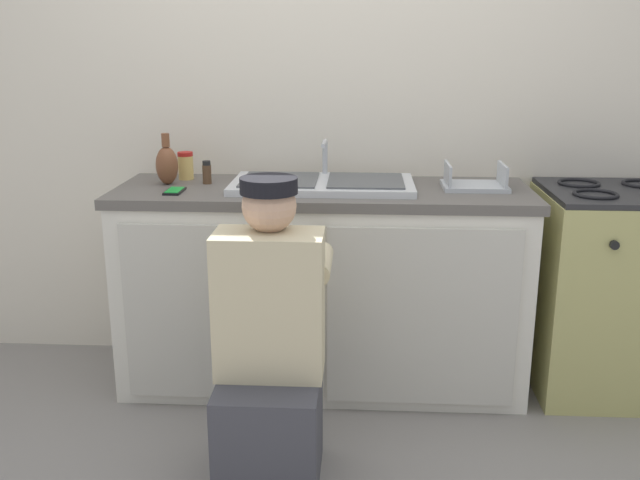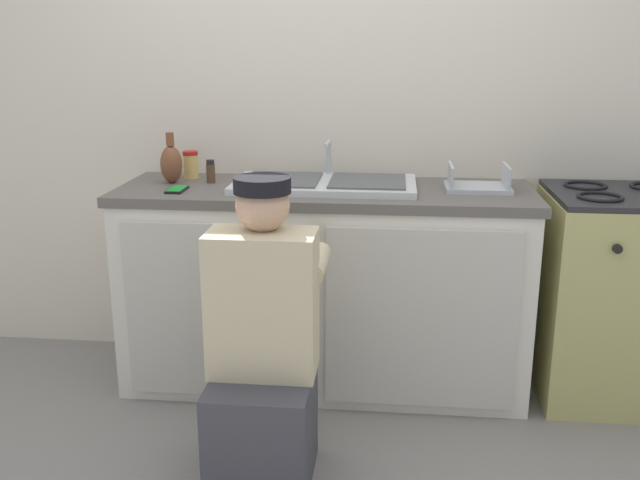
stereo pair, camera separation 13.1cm
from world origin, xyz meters
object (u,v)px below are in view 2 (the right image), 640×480
Objects in this scene: spice_bottle_pepper at (211,172)px; vase_decorative at (171,163)px; sink_double_basin at (325,183)px; stove_range at (615,295)px; cell_phone at (177,190)px; plumber_person at (263,358)px; condiment_jar at (191,165)px; dish_rack_tray at (478,184)px.

spice_bottle_pepper is 0.46× the size of vase_decorative.
stove_range is (1.29, -0.00, -0.48)m from sink_double_basin.
stove_range reaches higher than cell_phone.
spice_bottle_pepper is 0.18m from vase_decorative.
plumber_person is 1.19m from condiment_jar.
cell_phone is at bearing -116.66° from spice_bottle_pepper.
dish_rack_tray is 1.22× the size of vase_decorative.
cell_phone is 0.61× the size of vase_decorative.
vase_decorative reaches higher than stove_range.
plumber_person is 7.89× the size of cell_phone.
vase_decorative is (-0.08, 0.18, 0.08)m from cell_phone.
plumber_person is at bearing -61.78° from condiment_jar.
cell_phone is 1.33× the size of spice_bottle_pepper.
plumber_person is 1.14m from vase_decorative.
condiment_jar is (-0.12, 0.10, 0.01)m from spice_bottle_pepper.
sink_double_basin is 5.71× the size of cell_phone.
vase_decorative is 1.80× the size of condiment_jar.
condiment_jar is (-1.94, 0.16, 0.52)m from stove_range.
vase_decorative reaches higher than spice_bottle_pepper.
dish_rack_tray is at bearing -6.03° from condiment_jar.
cell_phone is 0.30m from condiment_jar.
dish_rack_tray is 2.19× the size of condiment_jar.
sink_double_basin is at bearing 79.55° from plumber_person.
condiment_jar reaches higher than cell_phone.
plumber_person reaches higher than dish_rack_tray.
vase_decorative reaches higher than cell_phone.
stove_range is at bearing -1.16° from vase_decorative.
plumber_person is 8.63× the size of condiment_jar.
stove_range is 1.63m from plumber_person.
sink_double_basin reaches higher than stove_range.
spice_bottle_pepper is (-1.82, 0.06, 0.51)m from stove_range.
dish_rack_tray is 1.33m from condiment_jar.
plumber_person is (-0.14, -0.78, -0.48)m from sink_double_basin.
plumber_person is 0.93m from cell_phone.
stove_range is 3.37× the size of dish_rack_tray.
plumber_person is at bearing -65.45° from spice_bottle_pepper.
dish_rack_tray is at bearing -0.76° from vase_decorative.
condiment_jar is (-0.65, 0.16, 0.05)m from sink_double_basin.
cell_phone is (-0.49, 0.65, 0.47)m from plumber_person.
stove_range is at bearing -1.95° from spice_bottle_pepper.
sink_double_basin is at bearing -13.76° from condiment_jar.
dish_rack_tray is 1.38m from vase_decorative.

